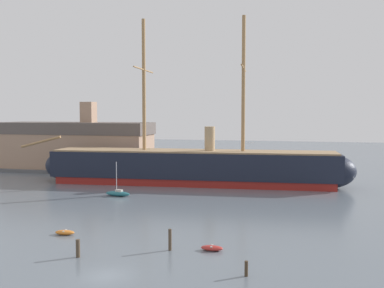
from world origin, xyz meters
TOP-DOWN VIEW (x-y plane):
  - ground_plane at (0.00, 0.00)m, footprint 400.00×400.00m
  - tall_ship at (-4.82, 53.34)m, footprint 71.84×15.79m
  - dinghy_foreground_left at (-10.95, 11.78)m, footprint 2.55×1.33m
  - dinghy_foreground_right at (7.97, 9.86)m, footprint 2.46×1.12m
  - sailboat_alongside_bow at (-14.76, 37.12)m, footprint 4.88×1.88m
  - motorboat_far_left at (-25.95, 57.16)m, footprint 3.32×4.14m
  - motorboat_distant_centre at (0.34, 64.40)m, footprint 4.27×2.05m
  - mooring_piling_nearest at (3.48, 8.87)m, footprint 0.36×0.36m
  - mooring_piling_left_pair at (12.57, 3.07)m, footprint 0.33×0.33m
  - mooring_piling_right_pair at (-5.18, 4.31)m, footprint 0.44×0.44m
  - dockside_warehouse_left at (-38.84, 66.85)m, footprint 42.19×13.54m
  - seagull_in_flight at (9.32, 34.22)m, footprint 1.26×0.67m

SIDE VIEW (x-z plane):
  - ground_plane at x=0.00m, z-range 0.00..0.00m
  - dinghy_foreground_right at x=7.97m, z-range 0.00..0.58m
  - dinghy_foreground_left at x=-10.95m, z-range 0.00..0.58m
  - sailboat_alongside_bow at x=-14.76m, z-range -2.58..3.62m
  - motorboat_far_left at x=-25.95m, z-range -0.24..1.38m
  - motorboat_distant_centre at x=0.34m, z-range -0.26..1.48m
  - mooring_piling_left_pair at x=12.57m, z-range 0.00..1.44m
  - mooring_piling_right_pair at x=-5.18m, z-range 0.00..1.89m
  - mooring_piling_nearest at x=3.48m, z-range 0.00..2.38m
  - tall_ship at x=-4.82m, z-range -13.56..20.97m
  - dockside_warehouse_left at x=-38.84m, z-range -2.58..15.10m
  - seagull_in_flight at x=9.32m, z-range 10.18..10.32m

